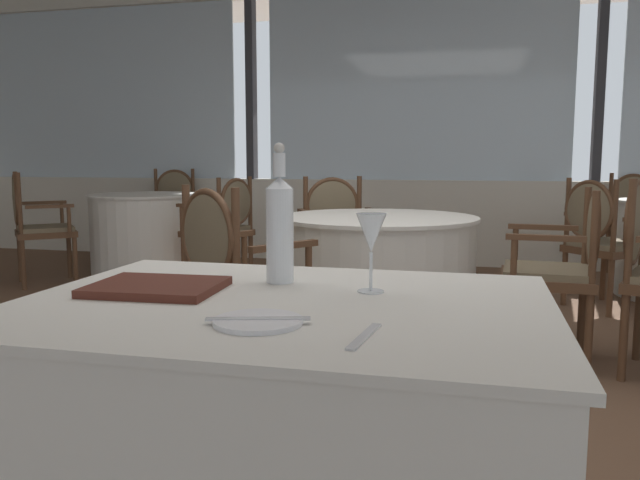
% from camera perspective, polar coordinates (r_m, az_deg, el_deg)
% --- Properties ---
extents(ground_plane, '(14.12, 14.12, 0.00)m').
position_cam_1_polar(ground_plane, '(3.00, 0.97, -13.44)').
color(ground_plane, brown).
extents(window_wall_far, '(10.86, 0.14, 2.96)m').
position_cam_1_polar(window_wall_far, '(6.49, 8.38, 8.25)').
color(window_wall_far, silver).
rests_on(window_wall_far, ground_plane).
extents(foreground_table, '(1.20, 0.90, 0.75)m').
position_cam_1_polar(foreground_table, '(1.57, -3.24, -18.78)').
color(foreground_table, silver).
rests_on(foreground_table, ground_plane).
extents(side_plate, '(0.18, 0.18, 0.01)m').
position_cam_1_polar(side_plate, '(1.25, -5.58, -7.29)').
color(side_plate, white).
rests_on(side_plate, foreground_table).
extents(butter_knife, '(0.20, 0.07, 0.00)m').
position_cam_1_polar(butter_knife, '(1.25, -5.59, -7.06)').
color(butter_knife, silver).
rests_on(butter_knife, foreground_table).
extents(dinner_fork, '(0.04, 0.18, 0.00)m').
position_cam_1_polar(dinner_fork, '(1.16, 4.01, -8.62)').
color(dinner_fork, silver).
rests_on(dinner_fork, foreground_table).
extents(water_bottle, '(0.07, 0.07, 0.36)m').
position_cam_1_polar(water_bottle, '(1.64, -3.64, 1.26)').
color(water_bottle, white).
rests_on(water_bottle, foreground_table).
extents(wine_glass, '(0.07, 0.07, 0.19)m').
position_cam_1_polar(wine_glass, '(1.51, 4.62, 0.42)').
color(wine_glass, white).
rests_on(wine_glass, foreground_table).
extents(menu_book, '(0.31, 0.26, 0.02)m').
position_cam_1_polar(menu_book, '(1.59, -14.47, -4.10)').
color(menu_book, '#512319').
rests_on(menu_book, foreground_table).
extents(background_table_0, '(1.11, 1.11, 0.75)m').
position_cam_1_polar(background_table_0, '(3.60, 5.18, -3.76)').
color(background_table_0, silver).
rests_on(background_table_0, ground_plane).
extents(dining_chair_0_0, '(0.64, 0.62, 0.94)m').
position_cam_1_polar(dining_chair_0_0, '(4.51, 1.48, 0.89)').
color(dining_chair_0_0, brown).
rests_on(dining_chair_0_0, ground_plane).
extents(dining_chair_0_1, '(0.66, 0.64, 0.95)m').
position_cam_1_polar(dining_chair_0_1, '(2.93, -7.89, -2.73)').
color(dining_chair_0_1, brown).
rests_on(dining_chair_0_1, ground_plane).
extents(dining_chair_0_2, '(0.50, 0.56, 0.92)m').
position_cam_1_polar(dining_chair_0_2, '(3.50, 21.03, -1.72)').
color(dining_chair_0_2, brown).
rests_on(dining_chair_0_2, ground_plane).
extents(dining_chair_1_0, '(0.59, 0.53, 0.93)m').
position_cam_1_polar(dining_chair_1_0, '(6.46, 26.59, 2.03)').
color(dining_chair_1_0, brown).
rests_on(dining_chair_1_0, ground_plane).
extents(dining_chair_1_1, '(0.65, 0.66, 0.93)m').
position_cam_1_polar(dining_chair_1_1, '(4.87, 23.90, 0.50)').
color(dining_chair_1_1, brown).
rests_on(dining_chair_1_1, ground_plane).
extents(background_table_2, '(1.01, 1.01, 0.75)m').
position_cam_1_polar(background_table_2, '(6.02, -15.33, 0.47)').
color(background_table_2, silver).
rests_on(background_table_2, ground_plane).
extents(dining_chair_2_0, '(0.58, 0.62, 0.92)m').
position_cam_1_polar(dining_chair_2_0, '(5.36, -8.59, 1.66)').
color(dining_chair_2_0, brown).
rests_on(dining_chair_2_0, ground_plane).
extents(dining_chair_2_1, '(0.60, 0.55, 0.96)m').
position_cam_1_polar(dining_chair_2_1, '(6.89, -13.13, 2.98)').
color(dining_chair_2_1, brown).
rests_on(dining_chair_2_1, ground_plane).
extents(dining_chair_2_2, '(0.66, 0.66, 0.96)m').
position_cam_1_polar(dining_chair_2_2, '(5.86, -24.33, 1.71)').
color(dining_chair_2_2, brown).
rests_on(dining_chair_2_2, ground_plane).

